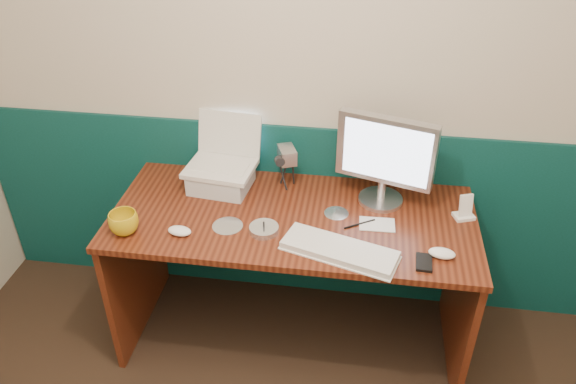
% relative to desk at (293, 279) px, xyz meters
% --- Properties ---
extents(back_wall, '(3.50, 0.04, 2.50)m').
position_rel_desk_xyz_m(back_wall, '(0.08, 0.37, 0.88)').
color(back_wall, beige).
rests_on(back_wall, ground).
extents(wainscot, '(3.48, 0.02, 1.00)m').
position_rel_desk_xyz_m(wainscot, '(0.08, 0.36, 0.12)').
color(wainscot, '#083630').
rests_on(wainscot, ground).
extents(desk, '(1.60, 0.70, 0.75)m').
position_rel_desk_xyz_m(desk, '(0.00, 0.00, 0.00)').
color(desk, '#3D150B').
rests_on(desk, ground).
extents(laptop_riser, '(0.29, 0.25, 0.09)m').
position_rel_desk_xyz_m(laptop_riser, '(-0.36, 0.18, 0.42)').
color(laptop_riser, silver).
rests_on(laptop_riser, desk).
extents(laptop, '(0.33, 0.27, 0.26)m').
position_rel_desk_xyz_m(laptop, '(-0.36, 0.18, 0.60)').
color(laptop, silver).
rests_on(laptop, laptop_riser).
extents(monitor, '(0.45, 0.24, 0.43)m').
position_rel_desk_xyz_m(monitor, '(0.38, 0.17, 0.59)').
color(monitor, silver).
rests_on(monitor, desk).
extents(keyboard, '(0.48, 0.28, 0.03)m').
position_rel_desk_xyz_m(keyboard, '(0.22, -0.23, 0.39)').
color(keyboard, silver).
rests_on(keyboard, desk).
extents(mouse_right, '(0.11, 0.08, 0.04)m').
position_rel_desk_xyz_m(mouse_right, '(0.62, -0.19, 0.39)').
color(mouse_right, white).
rests_on(mouse_right, desk).
extents(mouse_left, '(0.11, 0.07, 0.03)m').
position_rel_desk_xyz_m(mouse_left, '(-0.45, -0.20, 0.39)').
color(mouse_left, white).
rests_on(mouse_left, desk).
extents(mug, '(0.13, 0.13, 0.10)m').
position_rel_desk_xyz_m(mug, '(-0.68, -0.22, 0.42)').
color(mug, gold).
rests_on(mug, desk).
extents(camcorder, '(0.14, 0.17, 0.22)m').
position_rel_desk_xyz_m(camcorder, '(-0.06, 0.23, 0.48)').
color(camcorder, '#A5A6AA').
rests_on(camcorder, desk).
extents(cd_spindle, '(0.12, 0.12, 0.03)m').
position_rel_desk_xyz_m(cd_spindle, '(-0.10, -0.13, 0.39)').
color(cd_spindle, silver).
rests_on(cd_spindle, desk).
extents(cd_loose_a, '(0.13, 0.13, 0.00)m').
position_rel_desk_xyz_m(cd_loose_a, '(-0.27, -0.12, 0.38)').
color(cd_loose_a, silver).
rests_on(cd_loose_a, desk).
extents(cd_loose_b, '(0.11, 0.11, 0.00)m').
position_rel_desk_xyz_m(cd_loose_b, '(0.19, 0.04, 0.38)').
color(cd_loose_b, silver).
rests_on(cd_loose_b, desk).
extents(pen, '(0.13, 0.09, 0.01)m').
position_rel_desk_xyz_m(pen, '(0.29, -0.03, 0.38)').
color(pen, black).
rests_on(pen, desk).
extents(papers, '(0.15, 0.10, 0.00)m').
position_rel_desk_xyz_m(papers, '(0.37, -0.02, 0.38)').
color(papers, silver).
rests_on(papers, desk).
extents(dock, '(0.10, 0.09, 0.02)m').
position_rel_desk_xyz_m(dock, '(0.74, 0.09, 0.38)').
color(dock, white).
rests_on(dock, desk).
extents(music_player, '(0.06, 0.05, 0.10)m').
position_rel_desk_xyz_m(music_player, '(0.74, 0.09, 0.44)').
color(music_player, white).
rests_on(music_player, dock).
extents(pda, '(0.07, 0.11, 0.01)m').
position_rel_desk_xyz_m(pda, '(0.55, -0.25, 0.38)').
color(pda, black).
rests_on(pda, desk).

